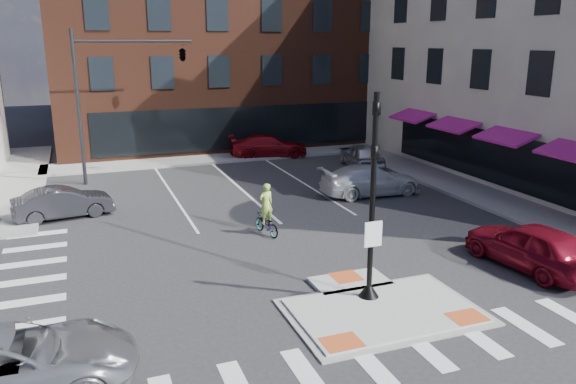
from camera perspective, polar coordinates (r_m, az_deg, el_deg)
name	(u,v)px	position (r m, az deg, el deg)	size (l,w,h in m)	color
ground	(375,306)	(16.79, 8.83, -11.33)	(120.00, 120.00, 0.00)	#28282B
refuge_island	(380,308)	(16.57, 9.29, -11.53)	(5.40, 4.65, 0.13)	gray
sidewalk_e	(464,188)	(30.35, 17.49, 0.40)	(3.00, 24.00, 0.15)	gray
sidewalk_n	(252,155)	(37.30, -3.69, 3.73)	(26.00, 3.00, 0.15)	gray
building_n	(213,36)	(46.22, -7.62, 15.47)	(24.40, 18.40, 15.50)	#4B2417
building_far_left	(108,64)	(65.15, -17.84, 12.30)	(10.00, 12.00, 10.00)	slate
building_far_right	(220,53)	(69.04, -6.88, 13.85)	(12.00, 12.00, 12.00)	brown
signal_pole	(372,224)	(16.21, 8.49, -3.28)	(0.60, 0.60, 5.98)	black
mast_arm_signal	(155,64)	(31.30, -13.34, 12.51)	(6.10, 2.24, 8.00)	black
silver_suv	(6,365)	(13.86, -26.74, -15.38)	(2.53, 5.50, 1.53)	#A7A9AE
red_sedan	(532,246)	(20.51, 23.52, -5.03)	(1.90, 4.71, 1.61)	maroon
white_pickup	(370,180)	(28.10, 8.37, 1.19)	(2.06, 5.07, 1.47)	silver
bg_car_dark	(63,203)	(26.04, -21.86, -1.01)	(1.43, 4.11, 1.35)	#2A2A2F
bg_car_silver	(362,156)	(34.03, 7.50, 3.69)	(1.78, 4.42, 1.51)	#BABBC2
bg_car_red	(269,146)	(37.01, -1.99, 4.70)	(2.05, 5.04, 1.46)	maroon
cyclist	(266,217)	(22.11, -2.22, -2.59)	(0.92, 1.71, 2.08)	#3F3F44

